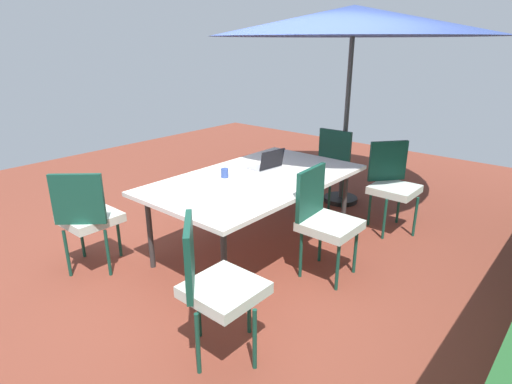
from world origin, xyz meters
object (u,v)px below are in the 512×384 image
at_px(chair_west, 328,166).
at_px(chair_northwest, 392,182).
at_px(patio_umbrella, 353,22).
at_px(laptop, 267,165).
at_px(chair_northeast, 214,282).
at_px(chair_north, 324,217).
at_px(cup, 225,173).
at_px(dining_table, 256,182).
at_px(chair_southeast, 87,215).

distance_m(chair_west, chair_northwest, 0.88).
distance_m(patio_umbrella, laptop, 2.02).
bearing_deg(patio_umbrella, chair_northeast, 14.62).
relative_size(chair_northeast, laptop, 2.83).
height_order(chair_west, chair_northwest, same).
bearing_deg(chair_north, chair_west, 26.31).
bearing_deg(cup, dining_table, 130.45).
distance_m(chair_north, chair_northwest, 1.33).
height_order(chair_northeast, chair_northwest, same).
bearing_deg(chair_northeast, patio_umbrella, -32.52).
relative_size(chair_north, chair_northwest, 1.00).
bearing_deg(chair_southeast, dining_table, -165.97).
bearing_deg(cup, chair_northwest, 145.10).
bearing_deg(patio_umbrella, chair_west, -6.87).
distance_m(chair_southeast, chair_northwest, 3.15).
bearing_deg(chair_northwest, chair_north, -143.52).
xyz_separation_m(patio_umbrella, cup, (1.93, -0.23, -1.42)).
relative_size(chair_north, chair_west, 1.00).
distance_m(chair_northeast, chair_northwest, 2.69).
bearing_deg(laptop, chair_southeast, -18.78).
relative_size(patio_umbrella, laptop, 9.76).
xyz_separation_m(chair_southeast, cup, (-1.12, 0.63, 0.25)).
height_order(laptop, cup, laptop).
xyz_separation_m(dining_table, patio_umbrella, (-1.74, -0.00, 1.51)).
distance_m(dining_table, chair_west, 1.43).
xyz_separation_m(dining_table, chair_west, (-1.42, -0.04, -0.16)).
height_order(chair_north, laptop, chair_north).
height_order(chair_southeast, chair_northwest, same).
relative_size(chair_southeast, chair_west, 1.00).
height_order(dining_table, chair_southeast, chair_southeast).
relative_size(dining_table, chair_southeast, 2.23).
bearing_deg(chair_west, patio_umbrella, 81.92).
relative_size(chair_west, chair_northwest, 1.00).
bearing_deg(chair_southeast, chair_northeast, 136.04).
distance_m(patio_umbrella, cup, 2.41).
bearing_deg(patio_umbrella, chair_southeast, -15.79).
bearing_deg(chair_north, dining_table, 86.71).
bearing_deg(chair_northeast, cup, -5.25).
bearing_deg(chair_north, patio_umbrella, 20.54).
bearing_deg(chair_northeast, chair_west, -30.24).
height_order(patio_umbrella, chair_southeast, patio_umbrella).
relative_size(chair_northwest, laptop, 2.83).
bearing_deg(chair_northwest, dining_table, -173.34).
xyz_separation_m(patio_umbrella, chair_west, (0.31, -0.04, -1.68)).
distance_m(chair_northeast, laptop, 1.90).
relative_size(chair_west, cup, 10.85).
bearing_deg(laptop, chair_north, 78.44).
height_order(chair_southeast, chair_west, same).
bearing_deg(patio_umbrella, laptop, -3.87).
bearing_deg(dining_table, chair_northeast, 30.71).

